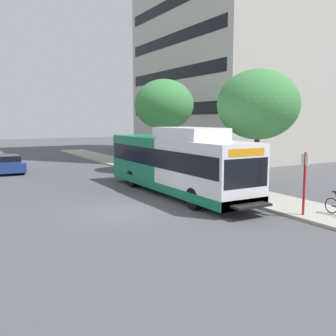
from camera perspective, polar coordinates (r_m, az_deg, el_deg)
The scene contains 7 objects.
ground_plane at distance 24.60m, azimuth -13.66°, elevation -2.47°, with size 120.00×120.00×0.00m, color #4C4C51.
sidewalk_curb at distance 25.62m, azimuth 2.84°, elevation -1.74°, with size 3.00×56.00×0.14m, color #A8A399.
transit_bus at distance 20.86m, azimuth 1.17°, elevation 0.74°, with size 2.58×12.25×3.65m.
bus_stop_sign_pole at distance 16.71m, azimuth 19.55°, elevation -1.51°, with size 0.10×0.36×2.60m.
street_tree_near_stop at distance 21.60m, azimuth 13.19°, elevation 9.10°, with size 4.43×4.43×6.59m.
street_tree_mid_block at distance 29.53m, azimuth -0.59°, elevation 9.35°, with size 4.47×4.47×6.92m.
parked_car_far_lane at distance 31.87m, azimuth -22.48°, elevation 0.57°, with size 1.80×4.50×1.33m.
Camera 1 is at (-6.57, -15.36, 4.08)m, focal length 41.18 mm.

